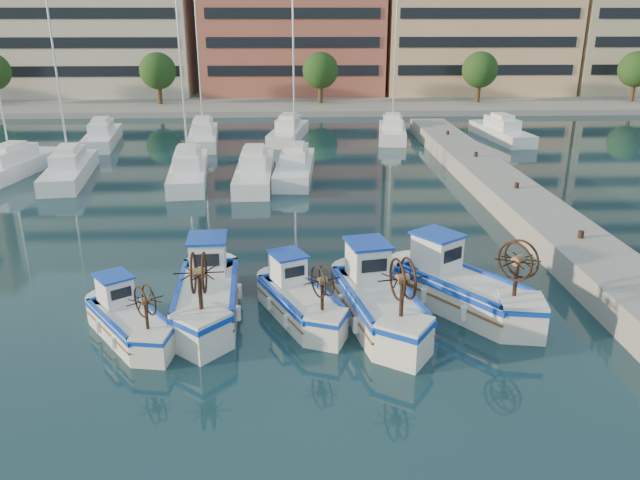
{
  "coord_description": "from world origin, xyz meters",
  "views": [
    {
      "loc": [
        1.04,
        -18.2,
        10.03
      ],
      "look_at": [
        2.0,
        5.34,
        1.5
      ],
      "focal_mm": 35.0,
      "sensor_mm": 36.0,
      "label": 1
    }
  ],
  "objects_px": {
    "fishing_boat_b": "(207,292)",
    "fishing_boat_d": "(377,298)",
    "fishing_boat_a": "(128,318)",
    "fishing_boat_e": "(460,286)",
    "fishing_boat_c": "(299,298)"
  },
  "relations": [
    {
      "from": "fishing_boat_c",
      "to": "fishing_boat_e",
      "type": "relative_size",
      "value": 0.83
    },
    {
      "from": "fishing_boat_b",
      "to": "fishing_boat_d",
      "type": "height_order",
      "value": "fishing_boat_d"
    },
    {
      "from": "fishing_boat_a",
      "to": "fishing_boat_c",
      "type": "xyz_separation_m",
      "value": [
        5.64,
        1.23,
        0.05
      ]
    },
    {
      "from": "fishing_boat_a",
      "to": "fishing_boat_d",
      "type": "relative_size",
      "value": 0.74
    },
    {
      "from": "fishing_boat_b",
      "to": "fishing_boat_d",
      "type": "relative_size",
      "value": 0.98
    },
    {
      "from": "fishing_boat_c",
      "to": "fishing_boat_e",
      "type": "bearing_deg",
      "value": -19.74
    },
    {
      "from": "fishing_boat_a",
      "to": "fishing_boat_e",
      "type": "xyz_separation_m",
      "value": [
        11.43,
        1.67,
        0.22
      ]
    },
    {
      "from": "fishing_boat_e",
      "to": "fishing_boat_b",
      "type": "bearing_deg",
      "value": 145.13
    },
    {
      "from": "fishing_boat_d",
      "to": "fishing_boat_a",
      "type": "bearing_deg",
      "value": 173.49
    },
    {
      "from": "fishing_boat_a",
      "to": "fishing_boat_b",
      "type": "distance_m",
      "value": 2.85
    },
    {
      "from": "fishing_boat_b",
      "to": "fishing_boat_c",
      "type": "xyz_separation_m",
      "value": [
        3.23,
        -0.28,
        -0.16
      ]
    },
    {
      "from": "fishing_boat_d",
      "to": "fishing_boat_c",
      "type": "bearing_deg",
      "value": 157.83
    },
    {
      "from": "fishing_boat_a",
      "to": "fishing_boat_c",
      "type": "distance_m",
      "value": 5.77
    },
    {
      "from": "fishing_boat_a",
      "to": "fishing_boat_b",
      "type": "height_order",
      "value": "fishing_boat_b"
    },
    {
      "from": "fishing_boat_b",
      "to": "fishing_boat_e",
      "type": "distance_m",
      "value": 9.02
    }
  ]
}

